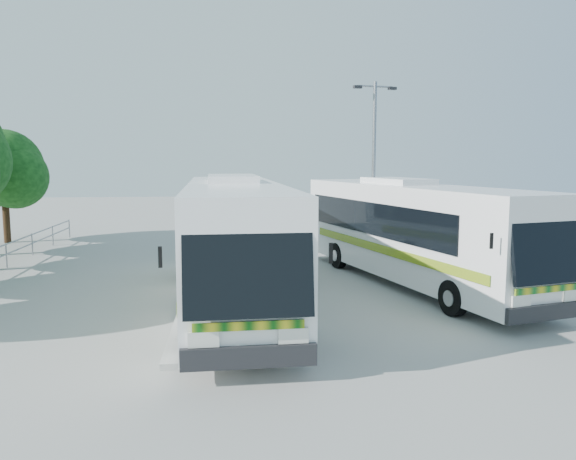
{
  "coord_description": "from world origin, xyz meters",
  "views": [
    {
      "loc": [
        -1.01,
        -17.32,
        4.34
      ],
      "look_at": [
        1.04,
        2.39,
        1.85
      ],
      "focal_mm": 35.0,
      "sensor_mm": 36.0,
      "label": 1
    }
  ],
  "objects": [
    {
      "name": "ground",
      "position": [
        0.0,
        0.0,
        0.0
      ],
      "size": [
        100.0,
        100.0,
        0.0
      ],
      "primitive_type": "plane",
      "color": "gray",
      "rests_on": "ground"
    },
    {
      "name": "kerb_divider",
      "position": [
        -2.3,
        2.0,
        0.07
      ],
      "size": [
        0.4,
        16.0,
        0.15
      ],
      "primitive_type": "cube",
      "color": "#B2B2AD",
      "rests_on": "ground"
    },
    {
      "name": "tree_far_e",
      "position": [
        -12.63,
        13.3,
        3.89
      ],
      "size": [
        4.54,
        4.28,
        5.92
      ],
      "color": "#382314",
      "rests_on": "ground"
    },
    {
      "name": "coach_main",
      "position": [
        -0.89,
        -0.52,
        2.0
      ],
      "size": [
        3.13,
        13.21,
        3.64
      ],
      "rotation": [
        0.0,
        0.0,
        0.03
      ],
      "color": "white",
      "rests_on": "ground"
    },
    {
      "name": "coach_adjacent",
      "position": [
        5.3,
        1.5,
        1.9
      ],
      "size": [
        5.5,
        12.73,
        3.47
      ],
      "rotation": [
        0.0,
        0.0,
        0.25
      ],
      "color": "white",
      "rests_on": "ground"
    },
    {
      "name": "lamppost",
      "position": [
        4.56,
        4.1,
        4.02
      ],
      "size": [
        1.77,
        0.52,
        7.29
      ],
      "rotation": [
        0.0,
        0.0,
        0.21
      ],
      "color": "gray",
      "rests_on": "ground"
    }
  ]
}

